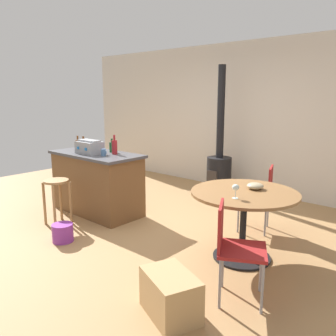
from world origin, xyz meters
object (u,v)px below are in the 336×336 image
object	(u,v)px
folding_chair_near	(260,193)
bottle_4	(78,145)
dining_table	(244,207)
cardboard_box	(170,295)
bottle_2	(84,144)
bottle_3	(115,147)
serving_bowl	(255,186)
wood_stove	(219,165)
cup_1	(103,152)
cup_0	(91,146)
wooden_stool	(57,192)
wine_glass	(236,188)
bottle_1	(83,143)
kitchen_island	(97,183)
bottle_0	(112,147)
plastic_bucket	(63,233)
folding_chair_far	(234,244)

from	to	relation	value
folding_chair_near	bottle_4	size ratio (longest dim) A/B	3.78
dining_table	cardboard_box	distance (m)	1.35
dining_table	bottle_2	bearing A→B (deg)	-179.62
bottle_3	cardboard_box	size ratio (longest dim) A/B	0.55
serving_bowl	wood_stove	bearing A→B (deg)	132.07
wood_stove	cup_1	bearing A→B (deg)	-104.15
dining_table	wood_stove	xyz separation A→B (m)	(-1.59, 1.96, -0.04)
cup_0	folding_chair_near	bearing A→B (deg)	16.40
folding_chair_near	wood_stove	distance (m)	1.75
bottle_4	cup_1	bearing A→B (deg)	-3.92
wooden_stool	wood_stove	world-z (taller)	wood_stove
bottle_3	wine_glass	world-z (taller)	bottle_3
wooden_stool	bottle_2	xyz separation A→B (m)	(-0.40, 0.75, 0.53)
bottle_1	cardboard_box	world-z (taller)	bottle_1
kitchen_island	bottle_0	bearing A→B (deg)	58.34
bottle_2	wine_glass	bearing A→B (deg)	-5.26
wooden_stool	wine_glass	distance (m)	2.56
wood_stove	bottle_3	size ratio (longest dim) A/B	8.09
bottle_1	cup_0	bearing A→B (deg)	-5.26
bottle_2	serving_bowl	world-z (taller)	bottle_2
cup_0	cardboard_box	world-z (taller)	cup_0
wooden_stool	serving_bowl	size ratio (longest dim) A/B	3.49
wood_stove	plastic_bucket	xyz separation A→B (m)	(-0.28, -3.02, -0.43)
plastic_bucket	folding_chair_near	bearing A→B (deg)	49.42
kitchen_island	serving_bowl	distance (m)	2.50
cup_0	wine_glass	size ratio (longest dim) A/B	0.78
dining_table	wooden_stool	bearing A→B (deg)	-162.43
kitchen_island	folding_chair_near	world-z (taller)	kitchen_island
wooden_stool	folding_chair_far	world-z (taller)	folding_chair_far
folding_chair_far	cup_0	size ratio (longest dim) A/B	7.68
folding_chair_far	bottle_0	size ratio (longest dim) A/B	4.24
dining_table	bottle_2	world-z (taller)	bottle_2
bottle_0	plastic_bucket	world-z (taller)	bottle_0
dining_table	cardboard_box	bearing A→B (deg)	-86.79
bottle_4	cardboard_box	size ratio (longest dim) A/B	0.45
folding_chair_near	wine_glass	size ratio (longest dim) A/B	6.04
bottle_2	wine_glass	distance (m)	2.90
bottle_4	cup_1	size ratio (longest dim) A/B	2.16
wooden_stool	wood_stove	xyz separation A→B (m)	(0.84, 2.73, 0.08)
plastic_bucket	folding_chair_far	bearing A→B (deg)	7.96
bottle_4	cardboard_box	distance (m)	3.21
kitchen_island	serving_bowl	world-z (taller)	kitchen_island
wooden_stool	cup_0	xyz separation A→B (m)	(-0.36, 0.87, 0.50)
cup_1	wine_glass	bearing A→B (deg)	-2.68
cup_0	serving_bowl	bearing A→B (deg)	1.29
cup_1	bottle_0	bearing A→B (deg)	119.95
kitchen_island	dining_table	world-z (taller)	kitchen_island
dining_table	wood_stove	world-z (taller)	wood_stove
bottle_0	wooden_stool	bearing A→B (deg)	-98.31
wood_stove	cardboard_box	xyz separation A→B (m)	(1.66, -3.24, -0.36)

